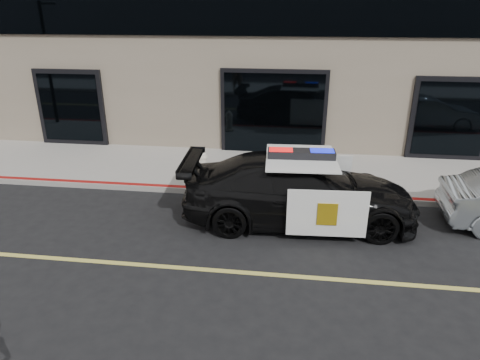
# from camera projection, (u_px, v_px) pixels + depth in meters

# --- Properties ---
(ground) EXTENTS (120.00, 120.00, 0.00)m
(ground) POSITION_uv_depth(u_px,v_px,m) (303.00, 277.00, 8.01)
(ground) COLOR black
(ground) RESTS_ON ground
(sidewalk_n) EXTENTS (60.00, 3.50, 0.15)m
(sidewalk_n) POSITION_uv_depth(u_px,v_px,m) (302.00, 173.00, 12.80)
(sidewalk_n) COLOR gray
(sidewalk_n) RESTS_ON ground
(police_car) EXTENTS (2.75, 5.57, 1.75)m
(police_car) POSITION_uv_depth(u_px,v_px,m) (299.00, 190.00, 9.83)
(police_car) COLOR black
(police_car) RESTS_ON ground
(fire_hydrant) EXTENTS (0.36, 0.50, 0.79)m
(fire_hydrant) POSITION_uv_depth(u_px,v_px,m) (202.00, 165.00, 12.15)
(fire_hydrant) COLOR white
(fire_hydrant) RESTS_ON sidewalk_n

